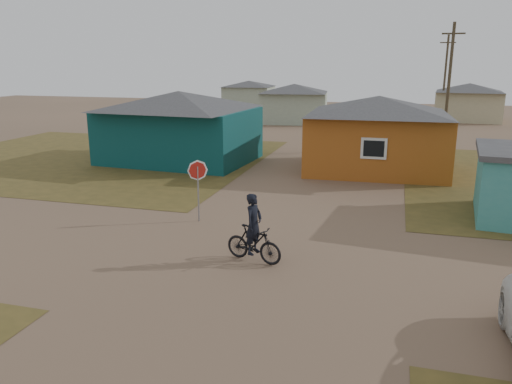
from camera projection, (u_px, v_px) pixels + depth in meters
The scene contains 11 objects.
ground at pixel (261, 264), 14.21m from camera, with size 120.00×120.00×0.00m, color brown.
grass_nw at pixel (93, 158), 29.99m from camera, with size 20.00×18.00×0.00m, color brown.
house_teal at pixel (180, 126), 28.50m from camera, with size 8.93×7.08×4.00m.
house_yellow at pixel (377, 132), 26.09m from camera, with size 7.72×6.76×3.90m.
house_pale_west at pixel (294, 103), 46.98m from camera, with size 7.04×6.15×3.60m.
house_beige_east at pixel (468, 101), 48.37m from camera, with size 6.95×6.05×3.60m.
house_pale_north at pixel (249, 95), 60.28m from camera, with size 6.28×5.81×3.40m.
utility_pole_near at pixel (449, 85), 31.95m from camera, with size 1.40×0.20×8.00m.
utility_pole_far at pixel (445, 78), 46.58m from camera, with size 1.40×0.20×8.00m.
stop_sign at pixel (198, 176), 17.63m from camera, with size 0.72×0.21×2.25m.
cyclist at pixel (254, 237), 14.24m from camera, with size 1.85×0.95×2.01m.
Camera 1 is at (3.45, -12.77, 5.59)m, focal length 35.00 mm.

